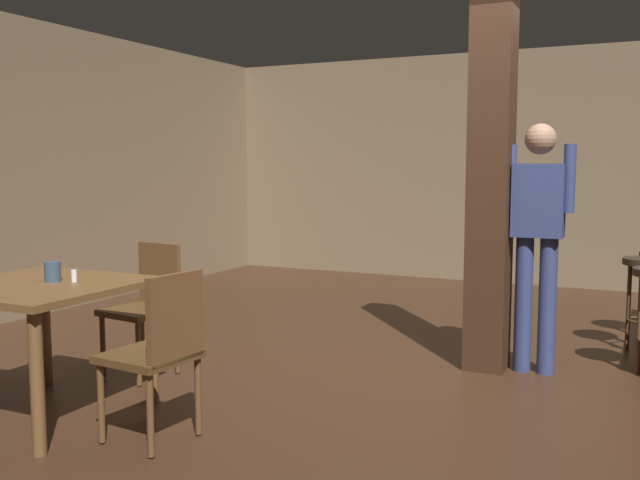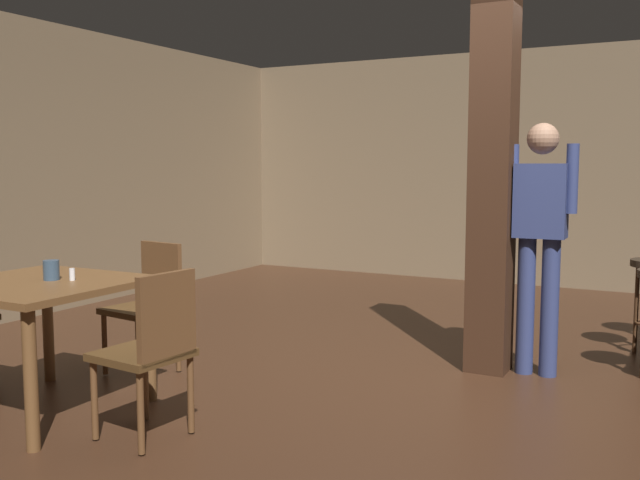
% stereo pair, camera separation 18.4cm
% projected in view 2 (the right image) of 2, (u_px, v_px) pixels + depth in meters
% --- Properties ---
extents(ground_plane, '(10.80, 10.80, 0.00)m').
position_uv_depth(ground_plane, '(408.00, 389.00, 4.59)').
color(ground_plane, '#382114').
extents(wall_back, '(8.00, 0.10, 2.80)m').
position_uv_depth(wall_back, '(546.00, 168.00, 8.40)').
color(wall_back, '#756047').
rests_on(wall_back, ground_plane).
extents(pillar, '(0.28, 0.28, 2.80)m').
position_uv_depth(pillar, '(493.00, 171.00, 4.88)').
color(pillar, '#382114').
rests_on(pillar, ground_plane).
extents(dining_table, '(1.02, 1.02, 0.77)m').
position_uv_depth(dining_table, '(39.00, 301.00, 4.13)').
color(dining_table, brown).
rests_on(dining_table, ground_plane).
extents(chair_east, '(0.46, 0.46, 0.89)m').
position_uv_depth(chair_east, '(152.00, 346.00, 3.69)').
color(chair_east, '#4C3319').
rests_on(chair_east, ground_plane).
extents(chair_north, '(0.47, 0.47, 0.89)m').
position_uv_depth(chair_north, '(149.00, 300.00, 4.94)').
color(chair_north, '#4C3319').
rests_on(chair_north, ground_plane).
extents(napkin_cup, '(0.09, 0.09, 0.12)m').
position_uv_depth(napkin_cup, '(51.00, 270.00, 4.16)').
color(napkin_cup, '#33475B').
rests_on(napkin_cup, dining_table).
extents(salt_shaker, '(0.03, 0.03, 0.07)m').
position_uv_depth(salt_shaker, '(72.00, 274.00, 4.14)').
color(salt_shaker, silver).
rests_on(salt_shaker, dining_table).
extents(standing_person, '(0.47, 0.22, 1.72)m').
position_uv_depth(standing_person, '(540.00, 230.00, 4.82)').
color(standing_person, navy).
rests_on(standing_person, ground_plane).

